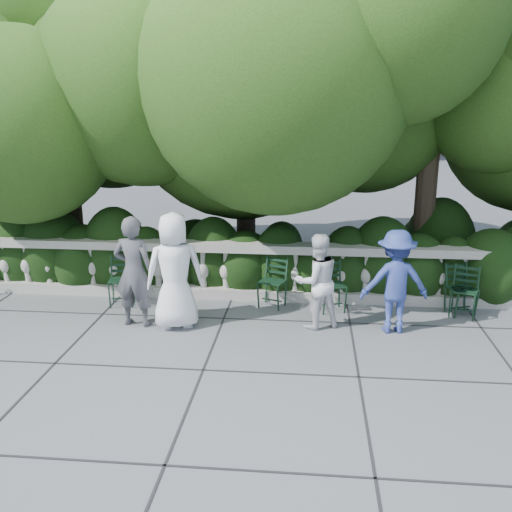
# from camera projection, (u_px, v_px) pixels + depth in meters

# --- Properties ---
(ground) EXTENTS (90.00, 90.00, 0.00)m
(ground) POSITION_uv_depth(u_px,v_px,m) (249.00, 340.00, 8.31)
(ground) COLOR #575A5F
(ground) RESTS_ON ground
(balustrade) EXTENTS (12.00, 0.44, 1.00)m
(balustrade) POSITION_uv_depth(u_px,v_px,m) (260.00, 272.00, 9.90)
(balustrade) COLOR #9E998E
(balustrade) RESTS_ON ground
(shrub_hedge) EXTENTS (15.00, 2.60, 1.70)m
(shrub_hedge) POSITION_uv_depth(u_px,v_px,m) (266.00, 278.00, 11.19)
(shrub_hedge) COLOR black
(shrub_hedge) RESTS_ON ground
(tree_canopy) EXTENTS (15.04, 6.52, 6.78)m
(tree_canopy) POSITION_uv_depth(u_px,v_px,m) (306.00, 66.00, 10.24)
(tree_canopy) COLOR #3F3023
(tree_canopy) RESTS_ON ground
(chair_b) EXTENTS (0.51, 0.54, 0.84)m
(chair_b) POSITION_uv_depth(u_px,v_px,m) (122.00, 308.00, 9.58)
(chair_b) COLOR black
(chair_b) RESTS_ON ground
(chair_c) EXTENTS (0.57, 0.60, 0.84)m
(chair_c) POSITION_uv_depth(u_px,v_px,m) (269.00, 309.00, 9.52)
(chair_c) COLOR black
(chair_c) RESTS_ON ground
(chair_d) EXTENTS (0.55, 0.58, 0.84)m
(chair_d) POSITION_uv_depth(u_px,v_px,m) (334.00, 314.00, 9.32)
(chair_d) COLOR black
(chair_d) RESTS_ON ground
(chair_e) EXTENTS (0.58, 0.60, 0.84)m
(chair_e) POSITION_uv_depth(u_px,v_px,m) (460.00, 320.00, 9.07)
(chair_e) COLOR black
(chair_e) RESTS_ON ground
(chair_f) EXTENTS (0.57, 0.60, 0.84)m
(chair_f) POSITION_uv_depth(u_px,v_px,m) (464.00, 317.00, 9.17)
(chair_f) COLOR black
(chair_f) RESTS_ON ground
(person_businessman) EXTENTS (1.01, 0.81, 1.79)m
(person_businessman) POSITION_uv_depth(u_px,v_px,m) (175.00, 271.00, 8.58)
(person_businessman) COLOR white
(person_businessman) RESTS_ON ground
(person_woman_grey) EXTENTS (0.67, 0.48, 1.73)m
(person_woman_grey) POSITION_uv_depth(u_px,v_px,m) (134.00, 272.00, 8.66)
(person_woman_grey) COLOR #47474C
(person_woman_grey) RESTS_ON ground
(person_casual_man) EXTENTS (0.88, 0.80, 1.47)m
(person_casual_man) POSITION_uv_depth(u_px,v_px,m) (317.00, 281.00, 8.62)
(person_casual_man) COLOR white
(person_casual_man) RESTS_ON ground
(person_older_blue) EXTENTS (1.07, 0.70, 1.57)m
(person_older_blue) POSITION_uv_depth(u_px,v_px,m) (395.00, 282.00, 8.44)
(person_older_blue) COLOR #2E3F8C
(person_older_blue) RESTS_ON ground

